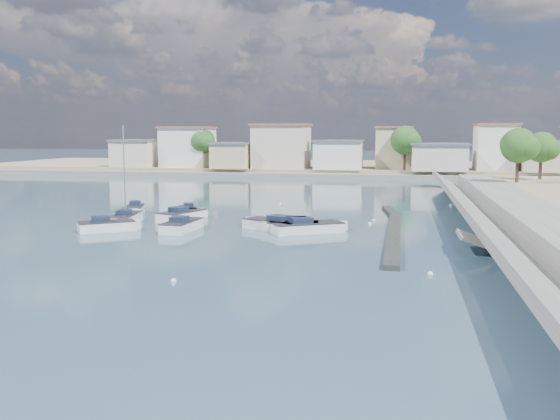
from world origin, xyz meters
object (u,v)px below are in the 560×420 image
motorboat_g (135,210)px  motorboat_h (311,228)px  sailboat (127,218)px  motorboat_a (183,226)px  motorboat_c (272,225)px  motorboat_e (184,216)px  motorboat_d (290,227)px  motorboat_f (188,211)px  motorboat_b (110,226)px

motorboat_g → motorboat_h: bearing=-22.5°
motorboat_g → sailboat: bearing=-72.8°
motorboat_a → motorboat_c: size_ratio=0.96×
motorboat_g → sailboat: size_ratio=0.52×
motorboat_e → motorboat_g: same height
motorboat_d → motorboat_e: size_ratio=0.83×
motorboat_e → motorboat_h: 13.83m
motorboat_c → motorboat_d: size_ratio=1.22×
motorboat_f → motorboat_a: bearing=-73.1°
motorboat_d → sailboat: sailboat is taller
motorboat_b → motorboat_d: size_ratio=0.99×
motorboat_c → motorboat_g: 17.01m
motorboat_a → motorboat_g: 12.11m
motorboat_c → motorboat_d: bearing=-24.4°
motorboat_b → motorboat_a: bearing=14.6°
sailboat → motorboat_b: bearing=-82.0°
motorboat_c → motorboat_e: 10.27m
motorboat_a → motorboat_f: (-2.79, 9.19, -0.00)m
motorboat_b → motorboat_f: size_ratio=1.20×
motorboat_c → motorboat_f: same height
motorboat_f → motorboat_g: same height
motorboat_a → sailboat: (-6.55, 3.17, 0.05)m
motorboat_a → motorboat_d: bearing=6.8°
motorboat_d → motorboat_g: bearing=155.8°
motorboat_c → motorboat_h: bearing=-14.4°
motorboat_b → motorboat_g: 10.64m
motorboat_g → motorboat_e: bearing=-23.3°
motorboat_f → motorboat_g: (-5.51, -0.36, 0.00)m
motorboat_d → motorboat_g: size_ratio=1.03×
motorboat_f → motorboat_e: bearing=-77.3°
motorboat_d → motorboat_e: same height
sailboat → motorboat_c: bearing=-5.5°
motorboat_a → motorboat_b: same height
motorboat_d → sailboat: bearing=172.3°
motorboat_h → motorboat_e: bearing=157.9°
motorboat_d → motorboat_f: bearing=145.3°
motorboat_b → sailboat: (-0.67, 4.71, 0.05)m
motorboat_a → motorboat_e: size_ratio=0.98×
motorboat_g → motorboat_f: bearing=3.7°
motorboat_g → motorboat_h: same height
motorboat_f → motorboat_h: same height
motorboat_a → motorboat_h: size_ratio=0.91×
motorboat_b → motorboat_c: same height
motorboat_h → sailboat: 17.39m
sailboat → motorboat_d: bearing=-7.7°
motorboat_d → motorboat_c: bearing=155.6°
motorboat_b → motorboat_h: bearing=8.6°
motorboat_a → motorboat_c: 7.46m
motorboat_e → motorboat_h: same height
motorboat_a → motorboat_b: bearing=-165.4°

